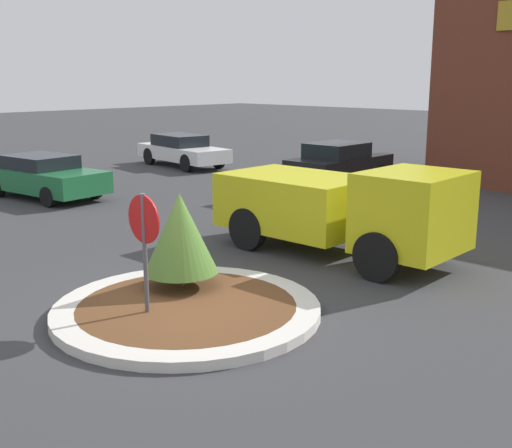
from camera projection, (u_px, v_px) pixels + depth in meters
ground_plane at (187, 314)px, 10.34m from camera, size 120.00×120.00×0.00m
traffic_island at (187, 309)px, 10.32m from camera, size 4.30×4.30×0.16m
stop_sign at (144, 234)px, 9.71m from camera, size 0.75×0.07×2.03m
island_shrub at (180, 233)px, 10.98m from camera, size 1.28×1.28×1.65m
utility_truck at (339, 207)px, 13.52m from camera, size 5.39×2.32×1.96m
parked_sedan_green at (44, 176)px, 20.13m from camera, size 4.49×2.36×1.34m
parked_sedan_black at (339, 163)px, 22.95m from camera, size 1.98×4.26×1.45m
parked_sedan_white at (182, 150)px, 27.22m from camera, size 4.91×2.25×1.34m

